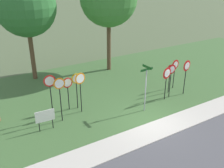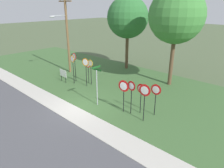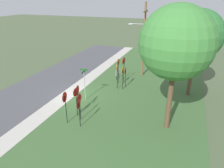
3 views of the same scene
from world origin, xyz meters
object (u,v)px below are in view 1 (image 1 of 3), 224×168
object	(u,v)px
stop_sign_near_right	(76,84)
stop_sign_near_left	(50,88)
oak_tree_left	(26,7)
stop_sign_far_left	(68,87)
yield_sign_near_right	(187,69)
yield_sign_far_right	(170,72)
yield_sign_far_left	(175,67)
street_name_post	(146,85)
yield_sign_near_left	(167,76)
yield_sign_center	(171,73)
stop_sign_far_center	(80,84)
notice_board	(45,117)
stop_sign_far_right	(60,91)

from	to	relation	value
stop_sign_near_right	stop_sign_near_left	bearing A→B (deg)	-167.47
oak_tree_left	stop_sign_near_left	bearing A→B (deg)	-96.73
stop_sign_far_left	yield_sign_near_right	distance (m)	8.45
stop_sign_far_left	oak_tree_left	xyz separation A→B (m)	(-0.46, 6.46, 4.26)
stop_sign_far_left	yield_sign_far_right	world-z (taller)	stop_sign_far_left
yield_sign_far_left	street_name_post	bearing A→B (deg)	-164.48
stop_sign_near_right	yield_sign_far_right	bearing A→B (deg)	-12.58
yield_sign_near_left	yield_sign_center	xyz separation A→B (m)	(0.56, 0.15, 0.02)
stop_sign_far_center	oak_tree_left	size ratio (longest dim) A/B	0.33
stop_sign_near_left	stop_sign_far_center	distance (m)	1.86
yield_sign_near_left	yield_sign_far_right	size ratio (longest dim) A/B	1.09
yield_sign_near_right	yield_sign_near_left	bearing A→B (deg)	170.00
stop_sign_far_center	yield_sign_far_left	xyz separation A→B (m)	(7.67, -0.32, -0.26)
notice_board	stop_sign_far_center	bearing A→B (deg)	19.70
stop_sign_near_right	stop_sign_far_right	size ratio (longest dim) A/B	0.88
oak_tree_left	yield_sign_near_left	bearing A→B (deg)	-51.84
yield_sign_near_right	stop_sign_far_right	bearing A→B (deg)	164.72
stop_sign_far_center	yield_sign_near_right	xyz separation A→B (m)	(7.57, -1.53, -0.00)
stop_sign_far_left	yield_sign_near_left	distance (m)	6.71
street_name_post	oak_tree_left	distance (m)	11.01
oak_tree_left	street_name_post	bearing A→B (deg)	-63.25
stop_sign_far_right	notice_board	size ratio (longest dim) A/B	2.25
oak_tree_left	stop_sign_far_center	bearing A→B (deg)	-81.95
notice_board	stop_sign_near_right	bearing A→B (deg)	30.93
street_name_post	notice_board	bearing A→B (deg)	167.33
yield_sign_near_left	notice_board	world-z (taller)	yield_sign_near_left
stop_sign_near_left	stop_sign_far_center	bearing A→B (deg)	4.30
yield_sign_center	stop_sign_near_left	bearing A→B (deg)	173.74
stop_sign_near_right	oak_tree_left	size ratio (longest dim) A/B	0.30
stop_sign_near_right	notice_board	bearing A→B (deg)	-152.99
street_name_post	oak_tree_left	world-z (taller)	oak_tree_left
stop_sign_far_right	oak_tree_left	xyz separation A→B (m)	(0.44, 7.56, 3.85)
stop_sign_near_left	street_name_post	size ratio (longest dim) A/B	0.94
stop_sign_far_right	yield_sign_near_left	bearing A→B (deg)	-3.26
stop_sign_near_right	yield_sign_near_right	xyz separation A→B (m)	(7.58, -2.12, 0.19)
yield_sign_near_left	street_name_post	world-z (taller)	street_name_post
stop_sign_near_right	street_name_post	xyz separation A→B (m)	(3.60, -2.54, 0.06)
yield_sign_far_left	notice_board	xyz separation A→B (m)	(-10.26, -0.47, -0.88)
stop_sign_near_right	street_name_post	distance (m)	4.40
yield_sign_center	notice_board	bearing A→B (deg)	-179.53
stop_sign_near_left	yield_sign_center	bearing A→B (deg)	-1.29
stop_sign_near_left	yield_sign_near_right	distance (m)	9.57
stop_sign_far_left	yield_sign_center	xyz separation A→B (m)	(6.90, -2.04, 0.21)
yield_sign_near_left	oak_tree_left	bearing A→B (deg)	119.00
yield_sign_far_left	yield_sign_far_right	xyz separation A→B (m)	(-0.90, -0.45, -0.07)
yield_sign_center	stop_sign_far_right	bearing A→B (deg)	176.91
stop_sign_near_right	yield_sign_near_left	distance (m)	6.15
street_name_post	notice_board	size ratio (longest dim) A/B	2.48
stop_sign_near_right	street_name_post	bearing A→B (deg)	-36.40
yield_sign_far_left	street_name_post	xyz separation A→B (m)	(-4.08, -1.62, 0.12)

